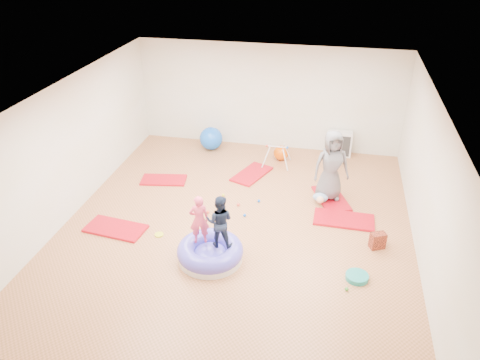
# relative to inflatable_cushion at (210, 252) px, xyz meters

# --- Properties ---
(room) EXTENTS (7.01, 8.01, 2.81)m
(room) POSITION_rel_inflatable_cushion_xyz_m (0.25, 1.18, 1.25)
(room) COLOR #B5734C
(room) RESTS_ON ground
(gym_mat_front_left) EXTENTS (1.28, 0.75, 0.05)m
(gym_mat_front_left) POSITION_rel_inflatable_cushion_xyz_m (-2.13, 0.52, -0.12)
(gym_mat_front_left) COLOR red
(gym_mat_front_left) RESTS_ON ground
(gym_mat_mid_left) EXTENTS (1.14, 0.70, 0.04)m
(gym_mat_mid_left) POSITION_rel_inflatable_cushion_xyz_m (-1.88, 2.65, -0.13)
(gym_mat_mid_left) COLOR red
(gym_mat_mid_left) RESTS_ON ground
(gym_mat_center_back) EXTENTS (0.95, 1.27, 0.05)m
(gym_mat_center_back) POSITION_rel_inflatable_cushion_xyz_m (0.14, 3.38, -0.13)
(gym_mat_center_back) COLOR red
(gym_mat_center_back) RESTS_ON ground
(gym_mat_right) EXTENTS (1.25, 0.64, 0.05)m
(gym_mat_right) POSITION_rel_inflatable_cushion_xyz_m (2.40, 1.80, -0.12)
(gym_mat_right) COLOR red
(gym_mat_right) RESTS_ON ground
(gym_mat_rear_right) EXTENTS (0.95, 1.27, 0.05)m
(gym_mat_rear_right) POSITION_rel_inflatable_cushion_xyz_m (2.11, 2.61, -0.13)
(gym_mat_rear_right) COLOR red
(gym_mat_rear_right) RESTS_ON ground
(inflatable_cushion) EXTENTS (1.22, 1.22, 0.38)m
(inflatable_cushion) POSITION_rel_inflatable_cushion_xyz_m (0.00, 0.00, 0.00)
(inflatable_cushion) COLOR silver
(inflatable_cushion) RESTS_ON ground
(child_pink) EXTENTS (0.41, 0.33, 0.98)m
(child_pink) POSITION_rel_inflatable_cushion_xyz_m (-0.21, 0.08, 0.69)
(child_pink) COLOR #F14465
(child_pink) RESTS_ON inflatable_cushion
(child_navy) EXTENTS (0.51, 0.41, 1.02)m
(child_navy) POSITION_rel_inflatable_cushion_xyz_m (0.18, 0.07, 0.71)
(child_navy) COLOR #182239
(child_navy) RESTS_ON inflatable_cushion
(adult_caregiver) EXTENTS (0.90, 0.73, 1.60)m
(adult_caregiver) POSITION_rel_inflatable_cushion_xyz_m (2.03, 2.61, 0.70)
(adult_caregiver) COLOR #5A5A5E
(adult_caregiver) RESTS_ON gym_mat_rear_right
(infant) EXTENTS (0.34, 0.35, 0.20)m
(infant) POSITION_rel_inflatable_cushion_xyz_m (1.87, 2.37, 0.00)
(infant) COLOR #7FA1C8
(infant) RESTS_ON gym_mat_rear_right
(ball_pit_balls) EXTENTS (3.00, 2.65, 0.07)m
(ball_pit_balls) POSITION_rel_inflatable_cushion_xyz_m (0.36, 1.35, -0.12)
(ball_pit_balls) COLOR #E14633
(ball_pit_balls) RESTS_ON ground
(exercise_ball_blue) EXTENTS (0.62, 0.62, 0.62)m
(exercise_ball_blue) POSITION_rel_inflatable_cushion_xyz_m (-1.22, 4.63, 0.16)
(exercise_ball_blue) COLOR blue
(exercise_ball_blue) RESTS_ON ground
(exercise_ball_orange) EXTENTS (0.39, 0.39, 0.39)m
(exercise_ball_orange) POSITION_rel_inflatable_cushion_xyz_m (0.73, 4.37, 0.04)
(exercise_ball_orange) COLOR #E25803
(exercise_ball_orange) RESTS_ON ground
(infant_play_gym) EXTENTS (0.69, 0.66, 0.53)m
(infant_play_gym) POSITION_rel_inflatable_cushion_xyz_m (0.66, 4.04, 0.20)
(infant_play_gym) COLOR silver
(infant_play_gym) RESTS_ON ground
(cube_shelf) EXTENTS (0.65, 0.32, 0.65)m
(cube_shelf) POSITION_rel_inflatable_cushion_xyz_m (2.19, 4.97, 0.18)
(cube_shelf) COLOR silver
(cube_shelf) RESTS_ON ground
(balance_disc) EXTENTS (0.40, 0.40, 0.09)m
(balance_disc) POSITION_rel_inflatable_cushion_xyz_m (2.65, -0.00, -0.11)
(balance_disc) COLOR teal
(balance_disc) RESTS_ON ground
(backpack) EXTENTS (0.33, 0.28, 0.33)m
(backpack) POSITION_rel_inflatable_cushion_xyz_m (3.03, 0.99, 0.01)
(backpack) COLOR #C23D1F
(backpack) RESTS_ON ground
(yellow_toy) EXTENTS (0.18, 0.18, 0.03)m
(yellow_toy) POSITION_rel_inflatable_cushion_xyz_m (-1.20, 0.51, -0.14)
(yellow_toy) COLOR yellow
(yellow_toy) RESTS_ON ground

